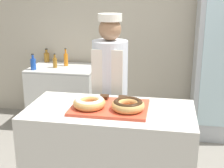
# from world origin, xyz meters

# --- Properties ---
(wall_back) EXTENTS (8.00, 0.06, 2.70)m
(wall_back) POSITION_xyz_m (0.00, 2.13, 1.35)
(wall_back) COLOR #BCB29E
(wall_back) RESTS_ON ground_plane
(display_counter) EXTENTS (1.36, 0.68, 0.95)m
(display_counter) POSITION_xyz_m (0.00, 0.00, 0.47)
(display_counter) COLOR beige
(display_counter) RESTS_ON ground_plane
(serving_tray) EXTENTS (0.61, 0.44, 0.02)m
(serving_tray) POSITION_xyz_m (0.00, 0.00, 0.96)
(serving_tray) COLOR #D84C33
(serving_tray) RESTS_ON display_counter
(donut_light_glaze) EXTENTS (0.26, 0.26, 0.08)m
(donut_light_glaze) POSITION_xyz_m (-0.15, -0.06, 1.01)
(donut_light_glaze) COLOR tan
(donut_light_glaze) RESTS_ON serving_tray
(donut_chocolate_glaze) EXTENTS (0.26, 0.26, 0.08)m
(donut_chocolate_glaze) POSITION_xyz_m (0.15, -0.06, 1.01)
(donut_chocolate_glaze) COLOR tan
(donut_chocolate_glaze) RESTS_ON serving_tray
(brownie_back_left) EXTENTS (0.07, 0.07, 0.03)m
(brownie_back_left) POSITION_xyz_m (-0.08, 0.16, 0.99)
(brownie_back_left) COLOR #382111
(brownie_back_left) RESTS_ON serving_tray
(brownie_back_right) EXTENTS (0.07, 0.07, 0.03)m
(brownie_back_right) POSITION_xyz_m (0.08, 0.16, 0.99)
(brownie_back_right) COLOR #382111
(brownie_back_right) RESTS_ON serving_tray
(baker_person) EXTENTS (0.35, 0.35, 1.66)m
(baker_person) POSITION_xyz_m (-0.11, 0.61, 0.88)
(baker_person) COLOR #4C4C51
(baker_person) RESTS_ON ground_plane
(beverage_fridge) EXTENTS (0.66, 0.60, 2.00)m
(beverage_fridge) POSITION_xyz_m (1.11, 1.73, 1.00)
(beverage_fridge) COLOR #ADB2B7
(beverage_fridge) RESTS_ON ground_plane
(chest_freezer) EXTENTS (0.92, 0.67, 0.84)m
(chest_freezer) POSITION_xyz_m (-0.99, 1.74, 0.42)
(chest_freezer) COLOR silver
(chest_freezer) RESTS_ON ground_plane
(bottle_orange) EXTENTS (0.06, 0.06, 0.25)m
(bottle_orange) POSITION_xyz_m (-0.98, 1.82, 0.93)
(bottle_orange) COLOR orange
(bottle_orange) RESTS_ON chest_freezer
(bottle_blue) EXTENTS (0.07, 0.07, 0.22)m
(bottle_blue) POSITION_xyz_m (-1.34, 1.53, 0.92)
(bottle_blue) COLOR #1E4CB2
(bottle_blue) RESTS_ON chest_freezer
(bottle_amber) EXTENTS (0.06, 0.06, 0.20)m
(bottle_amber) POSITION_xyz_m (-1.09, 1.69, 0.91)
(bottle_amber) COLOR #99661E
(bottle_amber) RESTS_ON chest_freezer
(bottle_amber_b) EXTENTS (0.08, 0.08, 0.20)m
(bottle_amber_b) POSITION_xyz_m (-1.34, 2.01, 0.91)
(bottle_amber_b) COLOR #99661E
(bottle_amber_b) RESTS_ON chest_freezer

